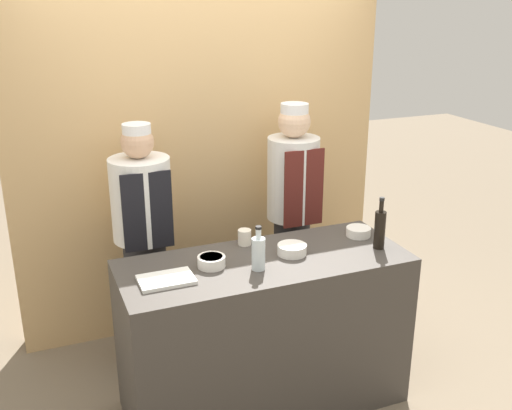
# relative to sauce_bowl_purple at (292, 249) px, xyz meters

# --- Properties ---
(ground_plane) EXTENTS (14.00, 14.00, 0.00)m
(ground_plane) POSITION_rel_sauce_bowl_purple_xyz_m (-0.17, -0.01, -0.98)
(ground_plane) COLOR #756651
(cabinet_wall) EXTENTS (2.63, 0.18, 2.40)m
(cabinet_wall) POSITION_rel_sauce_bowl_purple_xyz_m (-0.17, 1.16, 0.22)
(cabinet_wall) COLOR tan
(cabinet_wall) RESTS_ON ground_plane
(counter) EXTENTS (1.62, 0.65, 0.94)m
(counter) POSITION_rel_sauce_bowl_purple_xyz_m (-0.17, -0.01, -0.50)
(counter) COLOR #3D3833
(counter) RESTS_ON ground_plane
(sauce_bowl_purple) EXTENTS (0.17, 0.17, 0.06)m
(sauce_bowl_purple) POSITION_rel_sauce_bowl_purple_xyz_m (0.00, 0.00, 0.00)
(sauce_bowl_purple) COLOR white
(sauce_bowl_purple) RESTS_ON counter
(sauce_bowl_brown) EXTENTS (0.15, 0.15, 0.06)m
(sauce_bowl_brown) POSITION_rel_sauce_bowl_purple_xyz_m (-0.47, 0.02, 0.00)
(sauce_bowl_brown) COLOR white
(sauce_bowl_brown) RESTS_ON counter
(sauce_bowl_green) EXTENTS (0.15, 0.15, 0.05)m
(sauce_bowl_green) POSITION_rel_sauce_bowl_purple_xyz_m (0.49, 0.09, -0.00)
(sauce_bowl_green) COLOR white
(sauce_bowl_green) RESTS_ON counter
(cutting_board) EXTENTS (0.28, 0.19, 0.02)m
(cutting_board) POSITION_rel_sauce_bowl_purple_xyz_m (-0.74, -0.07, -0.02)
(cutting_board) COLOR white
(cutting_board) RESTS_ON counter
(bottle_soy) EXTENTS (0.06, 0.06, 0.31)m
(bottle_soy) POSITION_rel_sauce_bowl_purple_xyz_m (0.50, -0.11, 0.09)
(bottle_soy) COLOR black
(bottle_soy) RESTS_ON counter
(bottle_clear) EXTENTS (0.07, 0.07, 0.25)m
(bottle_clear) POSITION_rel_sauce_bowl_purple_xyz_m (-0.25, -0.11, 0.06)
(bottle_clear) COLOR silver
(bottle_clear) RESTS_ON counter
(cup_cream) EXTENTS (0.08, 0.08, 0.09)m
(cup_cream) POSITION_rel_sauce_bowl_purple_xyz_m (-0.20, 0.23, 0.01)
(cup_cream) COLOR silver
(cup_cream) RESTS_ON counter
(chef_left) EXTENTS (0.38, 0.38, 1.61)m
(chef_left) POSITION_rel_sauce_bowl_purple_xyz_m (-0.69, 0.73, -0.11)
(chef_left) COLOR #28282D
(chef_left) RESTS_ON ground_plane
(chef_right) EXTENTS (0.35, 0.35, 1.66)m
(chef_right) POSITION_rel_sauce_bowl_purple_xyz_m (0.35, 0.73, -0.07)
(chef_right) COLOR #28282D
(chef_right) RESTS_ON ground_plane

